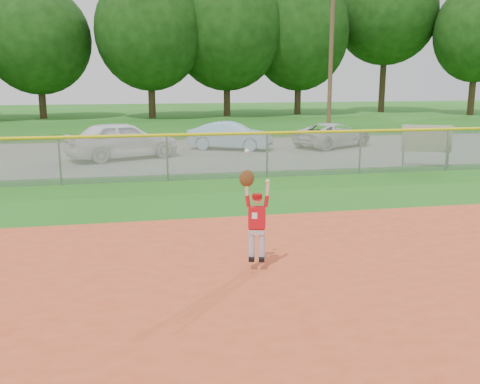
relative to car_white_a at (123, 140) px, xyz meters
name	(u,v)px	position (x,y,z in m)	size (l,w,h in m)	color
ground	(213,309)	(1.49, -15.03, -0.80)	(120.00, 120.00, 0.00)	#1F6316
parking_strip	(159,155)	(1.49, 0.97, -0.78)	(44.00, 10.00, 0.03)	gray
car_white_a	(123,140)	(0.00, 0.00, 0.00)	(1.81, 4.51, 1.54)	white
car_blue	(230,136)	(4.83, 1.89, -0.14)	(1.33, 3.80, 1.25)	#99C7E5
car_white_b	(334,135)	(9.83, 1.85, -0.20)	(1.89, 4.10, 1.14)	silver
sponsor_sign	(427,140)	(11.08, -4.32, 0.25)	(1.64, 0.80, 1.59)	gray
outfield_fence	(167,154)	(1.49, -5.03, 0.08)	(40.06, 0.10, 1.55)	gray
power_lines	(169,50)	(2.49, 6.97, 3.88)	(19.40, 0.24, 9.00)	#4C3823
tree_line	(154,22)	(2.45, 22.88, 6.73)	(62.37, 13.00, 14.43)	#422D1C
ballplayer	(255,216)	(2.46, -13.59, 0.20)	(0.53, 0.29, 1.96)	silver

